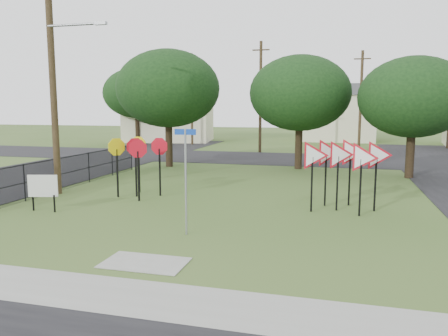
{
  "coord_description": "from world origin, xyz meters",
  "views": [
    {
      "loc": [
        4.42,
        -11.59,
        3.69
      ],
      "look_at": [
        0.52,
        3.0,
        1.6
      ],
      "focal_mm": 35.0,
      "sensor_mm": 36.0,
      "label": 1
    }
  ],
  "objects_px": {
    "street_name_sign": "(186,175)",
    "yield_sign_cluster": "(344,158)",
    "info_board": "(43,187)",
    "stop_sign_cluster": "(138,153)"
  },
  "relations": [
    {
      "from": "street_name_sign",
      "to": "yield_sign_cluster",
      "type": "xyz_separation_m",
      "value": [
        4.43,
        4.4,
        0.13
      ]
    },
    {
      "from": "street_name_sign",
      "to": "info_board",
      "type": "height_order",
      "value": "street_name_sign"
    },
    {
      "from": "street_name_sign",
      "to": "stop_sign_cluster",
      "type": "relative_size",
      "value": 1.25
    },
    {
      "from": "street_name_sign",
      "to": "yield_sign_cluster",
      "type": "height_order",
      "value": "street_name_sign"
    },
    {
      "from": "stop_sign_cluster",
      "to": "yield_sign_cluster",
      "type": "bearing_deg",
      "value": -2.3
    },
    {
      "from": "stop_sign_cluster",
      "to": "info_board",
      "type": "relative_size",
      "value": 1.87
    },
    {
      "from": "street_name_sign",
      "to": "stop_sign_cluster",
      "type": "distance_m",
      "value": 6.08
    },
    {
      "from": "yield_sign_cluster",
      "to": "stop_sign_cluster",
      "type": "bearing_deg",
      "value": 177.7
    },
    {
      "from": "stop_sign_cluster",
      "to": "yield_sign_cluster",
      "type": "height_order",
      "value": "yield_sign_cluster"
    },
    {
      "from": "info_board",
      "to": "stop_sign_cluster",
      "type": "bearing_deg",
      "value": 57.82
    }
  ]
}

